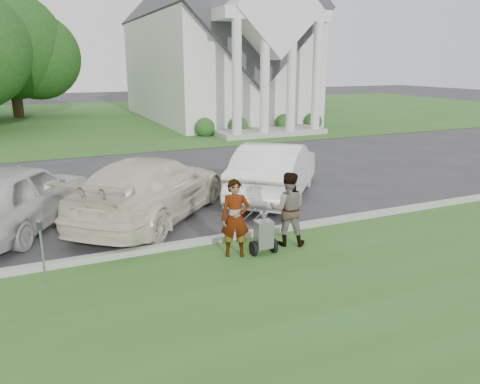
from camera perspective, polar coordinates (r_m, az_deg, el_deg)
ground at (r=10.00m, az=-3.34°, el=-7.47°), size 120.00×120.00×0.00m
grass_strip at (r=7.56m, az=5.07°, el=-15.54°), size 80.00×7.00×0.01m
church_lawn at (r=35.99m, az=-18.95°, el=8.42°), size 80.00×30.00×0.01m
curb at (r=10.45m, az=-4.42°, el=-6.01°), size 80.00×0.18×0.15m
church at (r=34.08m, az=-3.13°, el=18.87°), size 9.19×19.00×24.10m
tree_back at (r=38.64m, az=-26.16°, el=15.17°), size 9.61×7.60×8.89m
striping_cart at (r=9.81m, az=2.87°, el=-5.25°), size 0.55×1.07×0.99m
person_left at (r=9.56m, az=-0.58°, el=-3.32°), size 0.69×0.58×1.63m
person_right at (r=10.22m, az=5.85°, el=-2.13°), size 0.99×0.91×1.63m
parking_meter_near at (r=9.00m, az=-23.03°, el=-6.00°), size 0.09×0.08×1.25m
car_b at (r=12.35m, az=-25.57°, el=-0.50°), size 4.08×5.12×1.63m
car_c at (r=12.15m, az=-10.76°, el=0.45°), size 5.35×5.62×1.60m
car_d at (r=13.94m, az=4.28°, el=2.70°), size 4.56×4.93×1.64m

